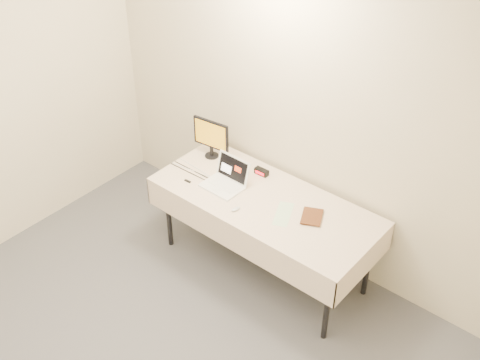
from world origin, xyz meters
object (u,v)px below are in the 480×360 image
Objects in this scene: monitor at (211,136)px; book at (303,206)px; table at (265,206)px; laptop at (227,179)px.

monitor reaches higher than book.
monitor is 1.10m from book.
book reaches higher than table.
table is 0.81m from monitor.
laptop is (-0.36, -0.04, 0.12)m from table.
monitor is at bearing 149.23° from laptop.
monitor is at bearing 145.43° from book.
book is (0.71, 0.06, 0.05)m from laptop.
book is (1.08, -0.17, -0.11)m from monitor.
laptop is 0.92× the size of monitor.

